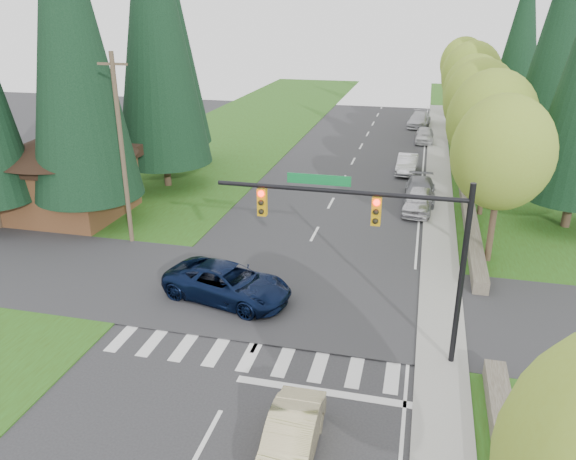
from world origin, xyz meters
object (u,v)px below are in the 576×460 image
at_px(parked_car_b, 420,191).
at_px(parked_car_c, 407,164).
at_px(sedan_champagne, 291,439).
at_px(parked_car_e, 419,120).
at_px(parked_car_a, 419,201).
at_px(suv_navy, 228,283).
at_px(parked_car_d, 425,135).

xyz_separation_m(parked_car_b, parked_car_c, (-1.13, 6.60, -0.01)).
relative_size(sedan_champagne, parked_car_e, 0.78).
bearing_deg(parked_car_a, suv_navy, -114.76).
height_order(parked_car_d, parked_car_e, parked_car_e).
height_order(parked_car_c, parked_car_e, parked_car_e).
bearing_deg(parked_car_d, suv_navy, -103.07).
distance_m(parked_car_b, parked_car_c, 6.69).
relative_size(parked_car_c, parked_car_d, 1.01).
xyz_separation_m(suv_navy, parked_car_c, (6.68, 22.40, -0.10)).
height_order(sedan_champagne, suv_navy, suv_navy).
xyz_separation_m(parked_car_c, parked_car_e, (0.44, 18.56, 0.06)).
distance_m(parked_car_a, parked_car_d, 19.80).
bearing_deg(parked_car_a, parked_car_b, 95.26).
xyz_separation_m(suv_navy, parked_car_b, (7.81, 15.80, -0.10)).
bearing_deg(parked_car_e, parked_car_d, -79.64).
relative_size(sedan_champagne, suv_navy, 0.70).
bearing_deg(parked_car_e, parked_car_c, -86.15).
height_order(suv_navy, parked_car_e, suv_navy).
bearing_deg(parked_car_e, sedan_champagne, -87.44).
distance_m(parked_car_a, parked_car_b, 2.28).
xyz_separation_m(sedan_champagne, parked_car_a, (2.97, 21.92, 0.08)).
bearing_deg(parked_car_a, parked_car_c, 102.49).
xyz_separation_m(sedan_champagne, suv_navy, (-4.84, 8.41, 0.13)).
bearing_deg(parked_car_c, parked_car_e, 90.50).
xyz_separation_m(parked_car_a, parked_car_d, (0.00, 19.80, -0.03)).
relative_size(parked_car_d, parked_car_e, 0.81).
distance_m(sedan_champagne, parked_car_c, 30.86).
bearing_deg(parked_car_c, parked_car_a, -80.91).
height_order(suv_navy, parked_car_a, suv_navy).
distance_m(parked_car_b, parked_car_e, 25.17).
distance_m(suv_navy, parked_car_b, 17.63).
distance_m(sedan_champagne, parked_car_b, 24.39).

